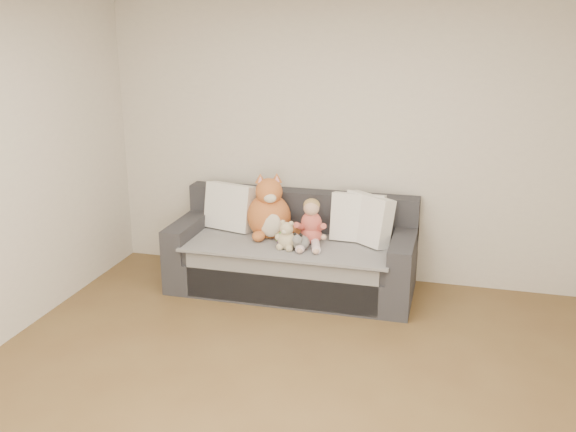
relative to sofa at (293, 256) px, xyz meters
The scene contains 10 objects.
room_shell 1.95m from the sofa, 77.55° to the right, with size 5.00×5.00×5.00m.
sofa is the anchor object (origin of this frame).
cushion_left 0.77m from the sofa, 168.48° to the left, with size 0.52×0.33×0.45m.
cushion_right_back 0.69m from the sofa, 11.84° to the left, with size 0.48×0.23×0.45m.
cushion_right_front 0.77m from the sofa, ahead, with size 0.51×0.46×0.45m.
toddler 0.39m from the sofa, 25.55° to the right, with size 0.29×0.42×0.42m.
plush_cat 0.46m from the sofa, behind, with size 0.49×0.49×0.62m.
teddy_bear 0.38m from the sofa, 88.07° to the right, with size 0.21×0.16×0.27m.
plush_cow 0.38m from the sofa, 63.72° to the right, with size 0.14×0.22×0.18m.
sippy_cup 0.29m from the sofa, 114.41° to the right, with size 0.11×0.08×0.12m.
Camera 1 is at (1.02, -3.30, 2.41)m, focal length 40.00 mm.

